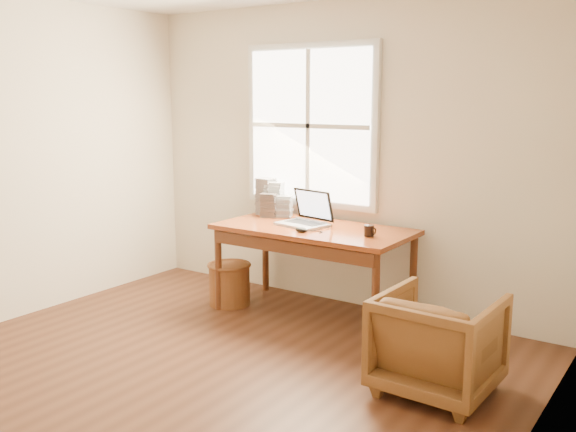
% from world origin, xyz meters
% --- Properties ---
extents(room_shell, '(4.04, 4.54, 2.64)m').
position_xyz_m(room_shell, '(-0.02, 0.16, 1.32)').
color(room_shell, '#4F2B1B').
rests_on(room_shell, ground).
extents(desk, '(1.60, 0.80, 0.04)m').
position_xyz_m(desk, '(0.00, 1.80, 0.73)').
color(desk, brown).
rests_on(desk, room_shell).
extents(armchair, '(0.70, 0.72, 0.64)m').
position_xyz_m(armchair, '(1.39, 1.01, 0.32)').
color(armchair, brown).
rests_on(armchair, room_shell).
extents(wicker_stool, '(0.38, 0.38, 0.36)m').
position_xyz_m(wicker_stool, '(-0.75, 1.62, 0.18)').
color(wicker_stool, brown).
rests_on(wicker_stool, room_shell).
extents(laptop, '(0.51, 0.53, 0.33)m').
position_xyz_m(laptop, '(-0.11, 1.79, 0.91)').
color(laptop, '#A9AAB0').
rests_on(laptop, desk).
extents(mouse, '(0.11, 0.07, 0.04)m').
position_xyz_m(mouse, '(0.03, 1.58, 0.77)').
color(mouse, black).
rests_on(mouse, desk).
extents(coffee_mug, '(0.08, 0.08, 0.09)m').
position_xyz_m(coffee_mug, '(0.53, 1.74, 0.79)').
color(coffee_mug, black).
rests_on(coffee_mug, desk).
extents(cd_stack_a, '(0.19, 0.17, 0.30)m').
position_xyz_m(cd_stack_a, '(-0.58, 2.07, 0.90)').
color(cd_stack_a, silver).
rests_on(cd_stack_a, desk).
extents(cd_stack_b, '(0.17, 0.16, 0.21)m').
position_xyz_m(cd_stack_b, '(-0.57, 1.97, 0.86)').
color(cd_stack_b, black).
rests_on(cd_stack_b, desk).
extents(cd_stack_c, '(0.15, 0.13, 0.33)m').
position_xyz_m(cd_stack_c, '(-0.67, 2.05, 0.91)').
color(cd_stack_c, '#A7A8B5').
rests_on(cd_stack_c, desk).
extents(cd_stack_d, '(0.18, 0.17, 0.19)m').
position_xyz_m(cd_stack_d, '(-0.47, 2.04, 0.84)').
color(cd_stack_d, '#A9AEB4').
rests_on(cd_stack_d, desk).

